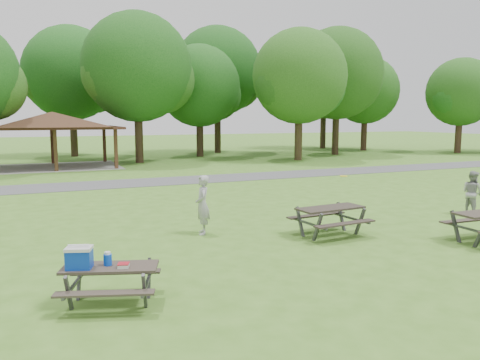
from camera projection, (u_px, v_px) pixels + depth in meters
name	position (u px, v px, depth m)	size (l,w,h in m)	color
ground	(268.00, 253.00, 11.70)	(160.00, 160.00, 0.00)	#407020
asphalt_path	(145.00, 182.00, 24.39)	(120.00, 3.20, 0.02)	#48484A
pavilion	(52.00, 122.00, 31.46)	(8.60, 7.01, 3.76)	#371F14
tree_row_e	(138.00, 71.00, 34.34)	(8.40, 8.00, 11.02)	black
tree_row_f	(200.00, 88.00, 40.03)	(7.35, 7.00, 9.55)	black
tree_row_g	(300.00, 79.00, 36.47)	(7.77, 7.40, 10.25)	#322416
tree_row_h	(338.00, 76.00, 41.96)	(8.61, 8.20, 11.37)	black
tree_row_i	(366.00, 92.00, 47.67)	(7.14, 6.80, 9.52)	#311D16
tree_row_j	(461.00, 94.00, 44.22)	(6.72, 6.40, 8.96)	#321F16
tree_deep_b	(72.00, 76.00, 39.98)	(8.40, 8.00, 11.13)	#302015
tree_deep_c	(218.00, 74.00, 44.20)	(8.82, 8.40, 11.90)	black
tree_deep_d	(325.00, 84.00, 50.81)	(8.40, 8.00, 11.27)	black
picnic_table_near	(100.00, 269.00, 8.38)	(2.04, 1.83, 1.17)	#302823
picnic_table_middle	(330.00, 214.00, 13.36)	(2.08, 1.72, 0.85)	black
frisbee_in_flight	(344.00, 176.00, 14.71)	(0.30, 0.30, 0.02)	yellow
frisbee_thrower	(203.00, 205.00, 13.49)	(0.63, 0.41, 1.72)	#9A9A9D
frisbee_catcher	(472.00, 193.00, 16.25)	(0.75, 0.58, 1.53)	#949496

